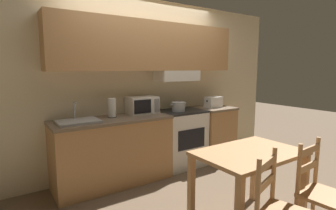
# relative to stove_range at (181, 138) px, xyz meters

# --- Properties ---
(ground_plane) EXTENTS (16.00, 16.00, 0.00)m
(ground_plane) POSITION_rel_stove_range_xyz_m (-0.47, 0.27, -0.44)
(ground_plane) COLOR brown
(wall_back) EXTENTS (5.25, 0.38, 2.55)m
(wall_back) POSITION_rel_stove_range_xyz_m (-0.46, 0.21, 1.10)
(wall_back) COLOR beige
(wall_back) RESTS_ON ground_plane
(lower_counter_main) EXTENTS (1.55, 0.60, 0.89)m
(lower_counter_main) POSITION_rel_stove_range_xyz_m (-1.13, -0.02, 0.00)
(lower_counter_main) COLOR tan
(lower_counter_main) RESTS_ON ground_plane
(lower_counter_right_stub) EXTENTS (0.60, 0.60, 0.89)m
(lower_counter_right_stub) POSITION_rel_stove_range_xyz_m (0.66, -0.02, 0.00)
(lower_counter_right_stub) COLOR tan
(lower_counter_right_stub) RESTS_ON ground_plane
(stove_range) EXTENTS (0.71, 0.55, 0.89)m
(stove_range) POSITION_rel_stove_range_xyz_m (0.00, 0.00, 0.00)
(stove_range) COLOR white
(stove_range) RESTS_ON ground_plane
(cooking_pot) EXTENTS (0.29, 0.22, 0.14)m
(cooking_pot) POSITION_rel_stove_range_xyz_m (-0.07, -0.04, 0.52)
(cooking_pot) COLOR #B7BABF
(cooking_pot) RESTS_ON stove_range
(microwave) EXTENTS (0.42, 0.30, 0.24)m
(microwave) POSITION_rel_stove_range_xyz_m (-0.62, 0.11, 0.56)
(microwave) COLOR white
(microwave) RESTS_ON lower_counter_main
(toaster) EXTENTS (0.28, 0.18, 0.18)m
(toaster) POSITION_rel_stove_range_xyz_m (0.64, -0.05, 0.53)
(toaster) COLOR white
(toaster) RESTS_ON lower_counter_right_stub
(sink_basin) EXTENTS (0.49, 0.38, 0.24)m
(sink_basin) POSITION_rel_stove_range_xyz_m (-1.57, -0.02, 0.46)
(sink_basin) COLOR #B7BABF
(sink_basin) RESTS_ON lower_counter_main
(paper_towel_roll) EXTENTS (0.12, 0.12, 0.26)m
(paper_towel_roll) POSITION_rel_stove_range_xyz_m (-1.10, 0.06, 0.57)
(paper_towel_roll) COLOR black
(paper_towel_roll) RESTS_ON lower_counter_main
(dining_table) EXTENTS (1.02, 0.67, 0.75)m
(dining_table) POSITION_rel_stove_range_xyz_m (-0.41, -1.65, 0.19)
(dining_table) COLOR tan
(dining_table) RESTS_ON ground_plane
(chair_right_of_table) EXTENTS (0.41, 0.41, 0.91)m
(chair_right_of_table) POSITION_rel_stove_range_xyz_m (-0.10, -2.19, 0.00)
(chair_right_of_table) COLOR tan
(chair_right_of_table) RESTS_ON ground_plane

